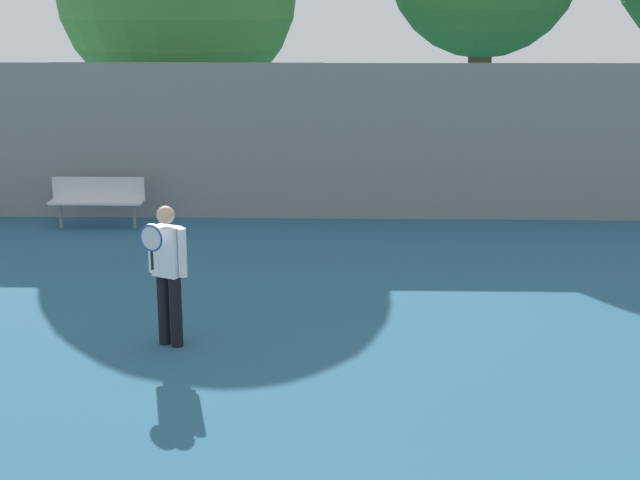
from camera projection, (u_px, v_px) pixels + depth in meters
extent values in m
cylinder|color=black|center=(164.00, 309.00, 10.41)|extent=(0.14, 0.14, 0.85)
cylinder|color=black|center=(176.00, 312.00, 10.33)|extent=(0.14, 0.14, 0.85)
cube|color=white|center=(167.00, 251.00, 10.19)|extent=(0.38, 0.32, 0.58)
cylinder|color=white|center=(152.00, 248.00, 10.28)|extent=(0.10, 0.10, 0.57)
cylinder|color=white|center=(182.00, 253.00, 10.09)|extent=(0.10, 0.10, 0.57)
sphere|color=#DBAD89|center=(166.00, 215.00, 10.08)|extent=(0.21, 0.21, 0.21)
cylinder|color=black|center=(152.00, 260.00, 9.96)|extent=(0.03, 0.03, 0.22)
torus|color=#28519E|center=(151.00, 238.00, 9.89)|extent=(0.29, 0.16, 0.31)
cylinder|color=silver|center=(151.00, 238.00, 9.89)|extent=(0.24, 0.12, 0.27)
cube|color=silver|center=(97.00, 202.00, 15.92)|extent=(1.67, 0.40, 0.04)
cylinder|color=gray|center=(61.00, 215.00, 16.00)|extent=(0.06, 0.06, 0.46)
cylinder|color=gray|center=(134.00, 216.00, 15.96)|extent=(0.06, 0.06, 0.46)
cube|color=silver|center=(99.00, 188.00, 16.04)|extent=(1.67, 0.04, 0.40)
cube|color=gray|center=(421.00, 143.00, 16.36)|extent=(28.51, 0.06, 2.88)
cylinder|color=brown|center=(183.00, 134.00, 19.82)|extent=(0.50, 0.50, 2.23)
cylinder|color=brown|center=(478.00, 107.00, 21.10)|extent=(0.55, 0.55, 3.14)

